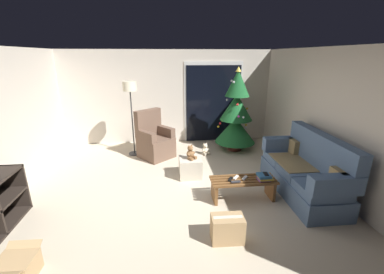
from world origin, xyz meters
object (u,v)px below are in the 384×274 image
remote_silver (245,178)px  ottoman (190,167)px  coffee_table (243,185)px  remote_black (230,179)px  book_stack (264,177)px  teddy_bear_cream_by_tree (205,150)px  cardboard_box_open_near_shelf (16,268)px  armchair (154,141)px  floor_lamp (130,93)px  remote_graphite (236,182)px  cell_phone (266,174)px  teddy_bear_chestnut (191,153)px  christmas_tree (236,115)px  remote_white (236,177)px  couch (306,172)px  cardboard_box_taped_mid_floor (227,229)px

remote_silver → ottoman: bearing=-10.8°
coffee_table → remote_black: (-0.22, -0.00, 0.13)m
coffee_table → book_stack: bearing=-13.0°
teddy_bear_cream_by_tree → cardboard_box_open_near_shelf: (-2.65, -3.41, 0.01)m
armchair → floor_lamp: bearing=155.9°
coffee_table → teddy_bear_cream_by_tree: bearing=98.2°
coffee_table → remote_silver: (0.03, 0.02, 0.13)m
remote_graphite → teddy_bear_cream_by_tree: (-0.14, 2.19, -0.26)m
remote_black → teddy_bear_cream_by_tree: (-0.08, 2.10, -0.26)m
remote_black → remote_silver: size_ratio=1.00×
cell_phone → floor_lamp: (-2.41, 2.38, 1.03)m
ottoman → teddy_bear_chestnut: teddy_bear_chestnut is taller
remote_graphite → teddy_bear_cream_by_tree: size_ratio=0.55×
christmas_tree → ottoman: size_ratio=4.77×
christmas_tree → teddy_bear_cream_by_tree: 1.16m
remote_white → armchair: (-1.42, 2.03, 0.02)m
book_stack → christmas_tree: bearing=86.0°
book_stack → christmas_tree: christmas_tree is taller
teddy_bear_chestnut → christmas_tree: bearing=47.2°
teddy_bear_cream_by_tree → book_stack: bearing=-73.7°
book_stack → floor_lamp: floor_lamp is taller
teddy_bear_cream_by_tree → cardboard_box_open_near_shelf: size_ratio=0.55×
cardboard_box_open_near_shelf → ottoman: bearing=46.3°
coffee_table → cardboard_box_open_near_shelf: coffee_table is taller
remote_white → book_stack: 0.47m
couch → armchair: 3.35m
teddy_bear_cream_by_tree → remote_graphite: bearing=-86.3°
remote_silver → christmas_tree: 2.42m
cell_phone → teddy_bear_chestnut: 1.52m
remote_silver → cell_phone: bearing=-157.6°
cell_phone → teddy_bear_chestnut: (-1.15, 1.00, 0.03)m
coffee_table → teddy_bear_chestnut: teddy_bear_chestnut is taller
floor_lamp → cardboard_box_taped_mid_floor: 3.87m
remote_graphite → armchair: 2.58m
teddy_bear_cream_by_tree → ottoman: bearing=-113.2°
remote_black → remote_white: 0.12m
armchair → coffee_table: bearing=-53.5°
remote_black → cardboard_box_taped_mid_floor: (-0.29, -0.98, -0.20)m
remote_black → teddy_bear_chestnut: bearing=-28.4°
book_stack → floor_lamp: 3.54m
cardboard_box_taped_mid_floor → cardboard_box_open_near_shelf: bearing=-172.2°
coffee_table → cardboard_box_taped_mid_floor: coffee_table is taller
book_stack → ottoman: bearing=138.1°
ottoman → remote_silver: bearing=-47.9°
cell_phone → teddy_bear_cream_by_tree: (-0.66, 2.16, -0.36)m
armchair → ottoman: 1.38m
remote_silver → remote_graphite: (-0.19, -0.12, 0.00)m
coffee_table → teddy_bear_cream_by_tree: 2.12m
remote_silver → remote_graphite: bearing=69.2°
remote_black → cardboard_box_taped_mid_floor: size_ratio=0.36×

